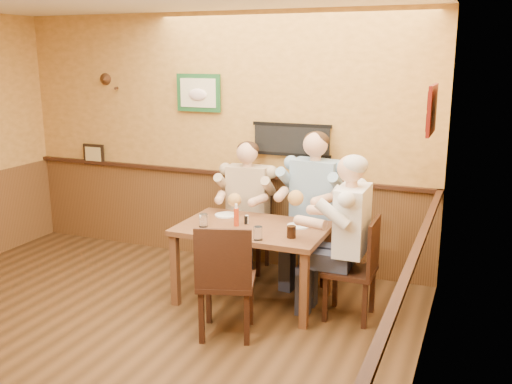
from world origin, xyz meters
TOP-DOWN VIEW (x-y plane):
  - room at (0.14, 0.17)m, footprint 5.02×5.03m
  - dining_table at (0.86, 1.50)m, footprint 1.40×0.90m
  - chair_back_left at (0.50, 2.23)m, footprint 0.45×0.45m
  - chair_back_right at (1.25, 2.25)m, footprint 0.51×0.51m
  - chair_right_end at (1.82, 1.48)m, footprint 0.44×0.44m
  - chair_near_side at (0.92, 0.77)m, footprint 0.58×0.58m
  - diner_tan_shirt at (0.50, 2.23)m, footprint 0.64×0.64m
  - diner_blue_polo at (1.25, 2.25)m, footprint 0.73×0.73m
  - diner_white_elder at (1.82, 1.48)m, footprint 0.62×0.62m
  - water_glass_left at (0.43, 1.30)m, footprint 0.11×0.11m
  - water_glass_mid at (1.06, 1.13)m, footprint 0.08×0.08m
  - cola_tumbler at (1.31, 1.30)m, footprint 0.11×0.11m
  - hot_sauce_bottle at (0.71, 1.45)m, footprint 0.05×0.05m
  - salt_shaker at (0.77, 1.56)m, footprint 0.04×0.04m
  - pepper_shaker at (0.77, 1.54)m, footprint 0.04×0.04m
  - plate_far_left at (0.47, 1.73)m, footprint 0.27×0.27m
  - plate_far_right at (1.27, 1.65)m, footprint 0.23×0.23m

SIDE VIEW (x-z plane):
  - chair_back_left at x=0.50m, z-range 0.00..0.91m
  - chair_right_end at x=1.82m, z-range 0.00..0.94m
  - chair_back_right at x=1.25m, z-range 0.00..0.99m
  - chair_near_side at x=0.92m, z-range 0.00..1.00m
  - diner_tan_shirt at x=0.50m, z-range 0.00..1.29m
  - dining_table at x=0.86m, z-range 0.28..1.03m
  - diner_white_elder at x=1.82m, z-range 0.00..1.35m
  - diner_blue_polo at x=1.25m, z-range 0.00..1.42m
  - plate_far_right at x=1.27m, z-range 0.75..0.76m
  - plate_far_left at x=0.47m, z-range 0.75..0.77m
  - pepper_shaker at x=0.77m, z-range 0.75..0.83m
  - salt_shaker at x=0.77m, z-range 0.75..0.83m
  - cola_tumbler at x=1.31m, z-range 0.75..0.86m
  - water_glass_mid at x=1.06m, z-range 0.75..0.87m
  - water_glass_left at x=0.43m, z-range 0.75..0.88m
  - hot_sauce_bottle at x=0.71m, z-range 0.75..0.94m
  - room at x=0.14m, z-range 0.28..3.09m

